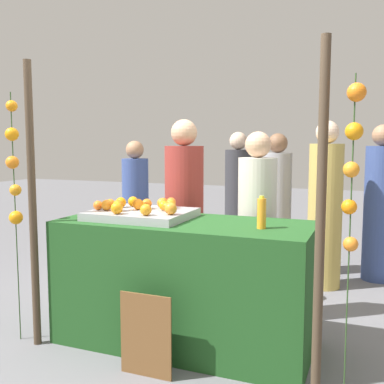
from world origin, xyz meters
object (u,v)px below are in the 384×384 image
Objects in this scene: chalkboard_sign at (146,336)px; vendor_left at (184,223)px; vendor_right at (257,234)px; orange_1 at (147,204)px; orange_0 at (171,209)px; juice_bottle at (262,213)px; stall_counter at (184,282)px.

vendor_left is (-0.23, 1.17, 0.52)m from chalkboard_sign.
vendor_right is (0.65, 0.01, -0.05)m from vendor_left.
vendor_left reaches higher than orange_1.
orange_0 is 0.05× the size of vendor_left.
vendor_right reaches higher than juice_bottle.
orange_1 is at bearing -100.61° from vendor_left.
stall_counter is 0.79m from vendor_right.
juice_bottle is 1.09m from chalkboard_sign.
juice_bottle is at bearing -10.37° from orange_1.
stall_counter is 0.82m from juice_bottle.
vendor_left reaches higher than stall_counter.
orange_1 is 0.97m from juice_bottle.
orange_1 is 1.05m from chalkboard_sign.
juice_bottle is (0.59, -0.07, 0.57)m from stall_counter.
orange_1 is at bearing -144.95° from vendor_right.
vendor_right is at bearing 58.34° from stall_counter.
vendor_right reaches higher than chalkboard_sign.
orange_0 is 0.79m from vendor_left.
juice_bottle reaches higher than orange_1.
chalkboard_sign is at bearing -86.50° from orange_0.
juice_bottle is 0.14× the size of vendor_right.
orange_1 is 0.05× the size of vendor_right.
vendor_left is (-0.85, 0.69, -0.24)m from juice_bottle.
stall_counter is at bearing 60.73° from orange_0.
chalkboard_sign is 1.31m from vendor_left.
stall_counter is 0.58m from chalkboard_sign.
vendor_right is at bearing 70.36° from chalkboard_sign.
orange_0 reaches higher than orange_1.
orange_1 is 0.96m from vendor_right.
stall_counter is at bearing -121.66° from vendor_right.
juice_bottle is at bearing -39.08° from vendor_left.
vendor_left is at bearing 105.62° from orange_0.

